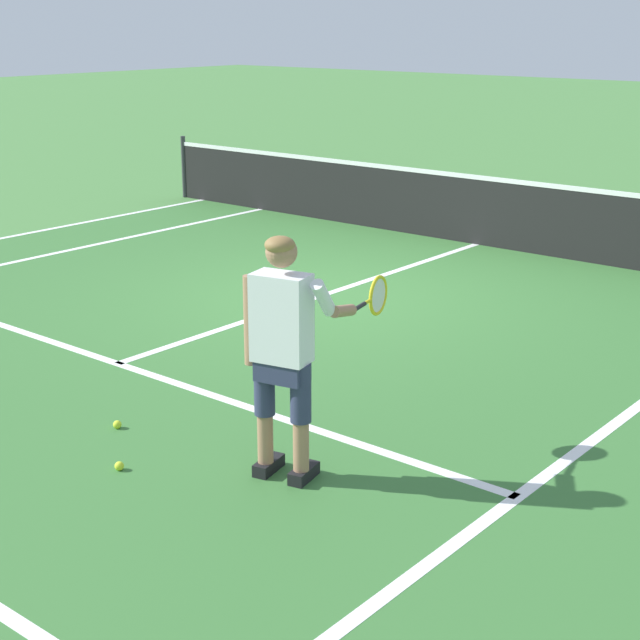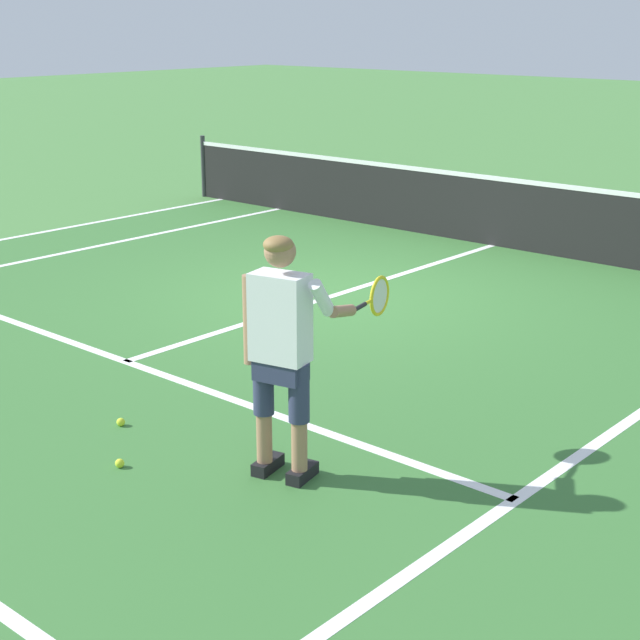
# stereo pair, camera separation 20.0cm
# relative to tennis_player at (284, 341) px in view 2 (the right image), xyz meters

# --- Properties ---
(ground_plane) EXTENTS (80.00, 80.00, 0.00)m
(ground_plane) POSITION_rel_tennis_player_xyz_m (-2.72, 3.75, -0.99)
(ground_plane) COLOR #477F3D
(court_inner_surface) EXTENTS (10.98, 9.74, 0.00)m
(court_inner_surface) POSITION_rel_tennis_player_xyz_m (-2.72, 2.47, -0.99)
(court_inner_surface) COLOR #387033
(court_inner_surface) RESTS_ON ground
(line_service) EXTENTS (8.23, 0.10, 0.01)m
(line_service) POSITION_rel_tennis_player_xyz_m (-2.72, 0.74, -0.99)
(line_service) COLOR white
(line_service) RESTS_ON ground
(line_centre_service) EXTENTS (0.10, 6.40, 0.01)m
(line_centre_service) POSITION_rel_tennis_player_xyz_m (-2.72, 3.94, -0.99)
(line_centre_service) COLOR white
(line_centre_service) RESTS_ON ground
(line_singles_left) EXTENTS (0.10, 9.34, 0.01)m
(line_singles_left) POSITION_rel_tennis_player_xyz_m (-6.83, 2.47, -0.99)
(line_singles_left) COLOR white
(line_singles_left) RESTS_ON ground
(line_singles_right) EXTENTS (0.10, 9.34, 0.01)m
(line_singles_right) POSITION_rel_tennis_player_xyz_m (1.40, 2.47, -0.99)
(line_singles_right) COLOR white
(line_singles_right) RESTS_ON ground
(tennis_net) EXTENTS (11.96, 0.08, 1.07)m
(tennis_net) POSITION_rel_tennis_player_xyz_m (-2.72, 7.14, -0.49)
(tennis_net) COLOR #333338
(tennis_net) RESTS_ON ground
(tennis_player) EXTENTS (0.59, 1.20, 1.71)m
(tennis_player) POSITION_rel_tennis_player_xyz_m (0.00, 0.00, 0.00)
(tennis_player) COLOR black
(tennis_player) RESTS_ON ground
(tennis_ball_near_feet) EXTENTS (0.07, 0.07, 0.07)m
(tennis_ball_near_feet) POSITION_rel_tennis_player_xyz_m (-0.97, -0.68, -0.96)
(tennis_ball_near_feet) COLOR #CCE02D
(tennis_ball_near_feet) RESTS_ON ground
(tennis_ball_by_baseline) EXTENTS (0.07, 0.07, 0.07)m
(tennis_ball_by_baseline) POSITION_rel_tennis_player_xyz_m (-1.56, -0.21, -0.96)
(tennis_ball_by_baseline) COLOR #CCE02D
(tennis_ball_by_baseline) RESTS_ON ground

